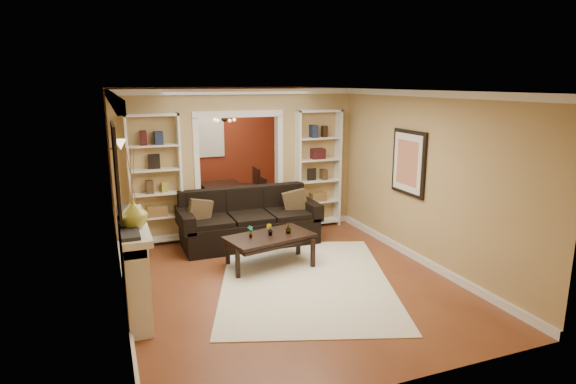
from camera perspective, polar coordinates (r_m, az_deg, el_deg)
name	(u,v)px	position (r m, az deg, el deg)	size (l,w,h in m)	color
floor	(259,251)	(8.28, -3.40, -7.01)	(8.00, 8.00, 0.00)	brown
ceiling	(257,90)	(7.79, -3.67, 12.01)	(8.00, 8.00, 0.00)	white
wall_back	(207,145)	(11.75, -9.52, 5.56)	(8.00, 8.00, 0.00)	tan
wall_front	(396,252)	(4.41, 12.67, -6.91)	(8.00, 8.00, 0.00)	tan
wall_left	(113,184)	(7.56, -19.99, 0.93)	(8.00, 8.00, 0.00)	tan
wall_right	(377,165)	(8.86, 10.49, 3.15)	(8.00, 8.00, 0.00)	tan
partition_wall	(239,162)	(9.06, -5.85, 3.51)	(4.50, 0.15, 2.70)	tan
red_back_panel	(208,146)	(11.73, -9.49, 5.40)	(4.44, 0.04, 2.64)	maroon
dining_window	(208,137)	(11.66, -9.49, 6.50)	(0.78, 0.03, 0.98)	#8CA5CC
area_rug	(305,280)	(7.12, 2.06, -10.39)	(2.39, 3.35, 0.01)	white
sofa	(249,218)	(8.53, -4.61, -3.05)	(2.45, 1.06, 0.96)	black
pillow_left	(200,213)	(8.27, -10.36, -2.42)	(0.39, 0.11, 0.39)	brown
pillow_right	(295,203)	(8.74, 0.87, -1.27)	(0.42, 0.12, 0.42)	brown
coffee_table	(270,251)	(7.56, -2.16, -6.96)	(1.32, 0.72, 0.50)	black
plant_left	(251,232)	(7.36, -4.47, -4.70)	(0.10, 0.07, 0.19)	#336626
plant_center	(270,230)	(7.45, -2.19, -4.49)	(0.10, 0.08, 0.18)	#336626
plant_right	(288,228)	(7.55, 0.03, -4.26)	(0.10, 0.10, 0.17)	#336626
bookshelf_left	(155,181)	(8.65, -15.46, 1.32)	(0.90, 0.30, 2.30)	white
bookshelf_right	(318,169)	(9.46, 3.55, 2.73)	(0.90, 0.30, 2.30)	white
fireplace	(136,267)	(6.34, -17.59, -8.42)	(0.32, 1.70, 1.16)	white
vase	(133,213)	(5.85, -17.90, -2.41)	(0.34, 0.34, 0.35)	#9B9A32
mirror	(116,171)	(6.01, -19.70, 2.38)	(0.03, 0.95, 1.10)	silver
wall_sconce	(117,147)	(8.03, -19.65, 5.09)	(0.18, 0.18, 0.22)	#FFE0A5
framed_art	(408,163)	(7.98, 14.05, 3.38)	(0.04, 0.85, 1.05)	black
dining_table	(227,199)	(10.80, -7.29, -0.81)	(0.87, 1.56, 0.55)	black
dining_chair_nw	(205,196)	(10.36, -9.87, -0.43)	(0.46, 0.46, 0.92)	black
dining_chair_ne	(254,194)	(10.64, -4.04, -0.30)	(0.39, 0.39, 0.79)	black
dining_chair_sw	(199,193)	(10.95, -10.48, -0.17)	(0.37, 0.37, 0.76)	black
dining_chair_se	(246,186)	(11.19, -4.96, 0.66)	(0.45, 0.45, 0.91)	black
chandelier	(219,120)	(10.42, -8.17, 8.39)	(0.50, 0.50, 0.30)	#352418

